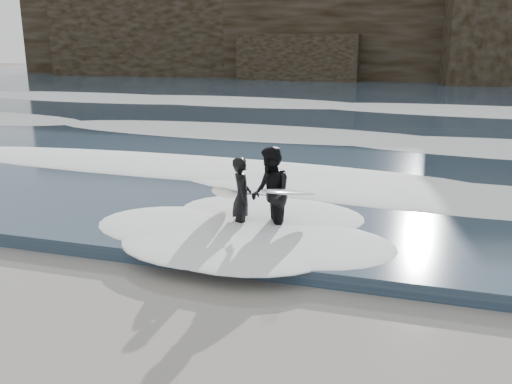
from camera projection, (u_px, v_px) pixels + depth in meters
ground at (183, 374)px, 7.32m from camera, size 120.00×120.00×0.00m
sea at (383, 102)px, 33.95m from camera, size 90.00×52.00×0.30m
headland at (404, 21)px, 48.26m from camera, size 70.00×9.00×10.00m
foam_near at (318, 178)px, 15.49m from camera, size 60.00×3.20×0.20m
foam_mid at (353, 134)px, 21.92m from camera, size 60.00×4.00×0.24m
foam_far at (376, 105)px, 30.19m from camera, size 60.00×4.80×0.30m
surfer_left at (239, 196)px, 12.09m from camera, size 1.14×1.84×1.72m
surfer_right at (272, 194)px, 11.79m from camera, size 1.55×2.14×1.98m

